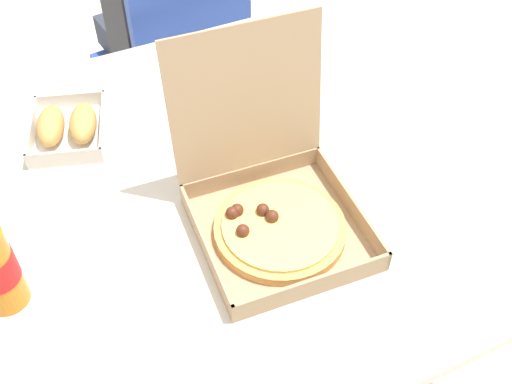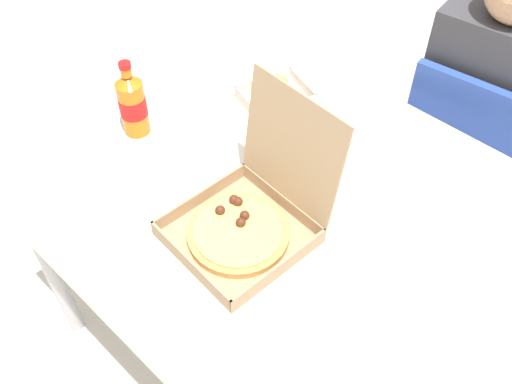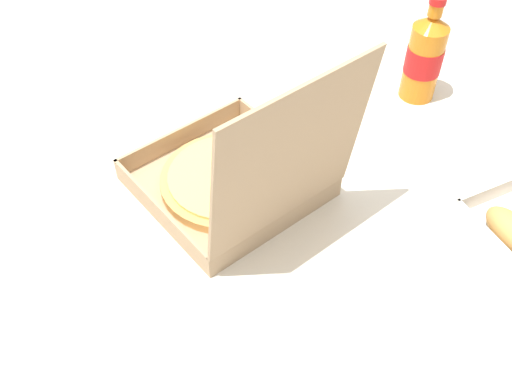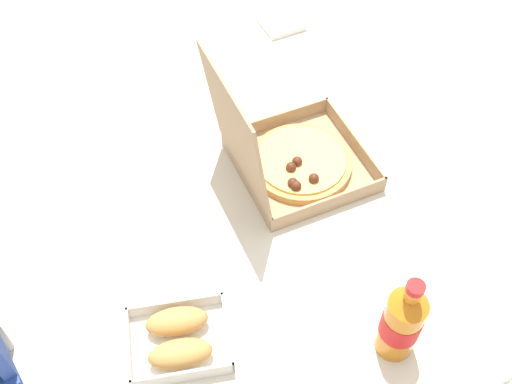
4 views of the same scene
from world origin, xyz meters
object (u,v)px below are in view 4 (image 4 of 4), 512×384
at_px(bread_side_box, 179,339).
at_px(cola_bottle, 402,322).
at_px(napkin_pile, 281,22).
at_px(paper_menu, 52,147).
at_px(pizza_box_open, 290,158).

relative_size(bread_side_box, cola_bottle, 1.01).
xyz_separation_m(bread_side_box, napkin_pile, (0.77, -0.65, -0.02)).
bearing_deg(napkin_pile, paper_menu, 102.41).
distance_m(bread_side_box, napkin_pile, 1.01).
bearing_deg(bread_side_box, paper_menu, 6.39).
distance_m(pizza_box_open, napkin_pile, 0.56).
height_order(bread_side_box, paper_menu, bread_side_box).
bearing_deg(paper_menu, pizza_box_open, -127.64).
xyz_separation_m(bread_side_box, cola_bottle, (-0.19, -0.36, 0.07)).
height_order(pizza_box_open, bread_side_box, pizza_box_open).
bearing_deg(pizza_box_open, paper_menu, 54.55).
xyz_separation_m(paper_menu, napkin_pile, (0.16, -0.72, 0.01)).
bearing_deg(bread_side_box, cola_bottle, -117.98).
relative_size(bread_side_box, napkin_pile, 2.06).
height_order(pizza_box_open, paper_menu, pizza_box_open).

